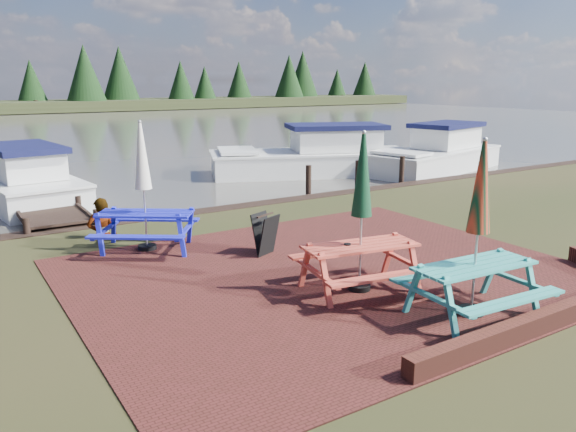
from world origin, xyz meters
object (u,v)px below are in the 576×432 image
(boat_near, at_px, (317,158))
(picnic_table_red, at_px, (361,237))
(picnic_table_teal, at_px, (476,256))
(boat_far, at_px, (437,156))
(picnic_table_blue, at_px, (145,206))
(chalkboard, at_px, (265,234))
(boat_jetty, at_px, (21,183))
(jetty, at_px, (34,195))
(person, at_px, (100,198))

(boat_near, bearing_deg, picnic_table_red, 169.58)
(picnic_table_teal, xyz_separation_m, boat_far, (10.96, 10.97, -0.49))
(picnic_table_teal, relative_size, picnic_table_blue, 1.00)
(picnic_table_blue, distance_m, chalkboard, 2.59)
(picnic_table_blue, height_order, boat_jetty, picnic_table_blue)
(boat_near, bearing_deg, boat_far, -92.20)
(jetty, relative_size, boat_far, 1.24)
(chalkboard, relative_size, person, 0.47)
(picnic_table_teal, distance_m, boat_far, 15.52)
(picnic_table_teal, relative_size, picnic_table_red, 1.00)
(picnic_table_blue, bearing_deg, jetty, 134.11)
(picnic_table_blue, xyz_separation_m, person, (-0.54, 1.52, -0.04))
(picnic_table_red, distance_m, boat_near, 13.38)
(chalkboard, relative_size, jetty, 0.09)
(picnic_table_teal, relative_size, boat_jetty, 0.38)
(chalkboard, height_order, person, person)
(boat_far, bearing_deg, picnic_table_red, 114.64)
(picnic_table_blue, xyz_separation_m, chalkboard, (1.96, -1.62, -0.51))
(boat_near, xyz_separation_m, person, (-9.94, -5.55, 0.45))
(picnic_table_red, bearing_deg, person, 125.79)
(jetty, distance_m, boat_far, 15.34)
(boat_far, height_order, person, person)
(boat_far, bearing_deg, boat_near, 52.50)
(jetty, height_order, person, person)
(picnic_table_blue, relative_size, boat_far, 0.37)
(jetty, bearing_deg, boat_jetty, 104.88)
(boat_jetty, bearing_deg, picnic_table_teal, -78.70)
(chalkboard, height_order, boat_jetty, boat_jetty)
(picnic_table_red, bearing_deg, picnic_table_teal, -55.44)
(picnic_table_red, height_order, person, picnic_table_red)
(picnic_table_teal, height_order, picnic_table_red, picnic_table_red)
(boat_jetty, bearing_deg, boat_far, -16.90)
(jetty, distance_m, boat_near, 10.57)
(chalkboard, bearing_deg, picnic_table_red, -106.38)
(boat_jetty, distance_m, boat_near, 10.81)
(boat_near, relative_size, person, 4.72)
(picnic_table_teal, bearing_deg, picnic_table_blue, 121.17)
(picnic_table_red, distance_m, chalkboard, 2.69)
(person, bearing_deg, jetty, -68.83)
(picnic_table_teal, xyz_separation_m, person, (-3.62, 7.48, -0.04))
(boat_near, bearing_deg, chalkboard, 161.17)
(picnic_table_blue, relative_size, person, 1.49)
(picnic_table_blue, relative_size, boat_jetty, 0.38)
(chalkboard, bearing_deg, jetty, 86.41)
(picnic_table_red, bearing_deg, boat_jetty, 116.65)
(boat_jetty, relative_size, boat_near, 0.83)
(boat_jetty, distance_m, boat_far, 15.68)
(jetty, distance_m, boat_jetty, 0.89)
(boat_jetty, xyz_separation_m, person, (0.85, -6.27, 0.51))
(picnic_table_teal, relative_size, boat_near, 0.31)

